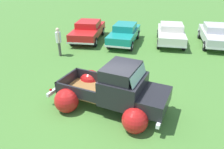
{
  "coord_description": "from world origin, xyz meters",
  "views": [
    {
      "loc": [
        1.47,
        -6.97,
        5.02
      ],
      "look_at": [
        0.0,
        0.83,
        1.03
      ],
      "focal_mm": 33.82,
      "sensor_mm": 36.0,
      "label": 1
    }
  ],
  "objects": [
    {
      "name": "vintage_pickup_truck",
      "position": [
        0.38,
        -0.1,
        0.76
      ],
      "size": [
        4.95,
        3.6,
        1.96
      ],
      "rotation": [
        0.0,
        0.0,
        -0.25
      ],
      "color": "black",
      "rests_on": "ground"
    },
    {
      "name": "spectator_0",
      "position": [
        -4.18,
        4.95,
        1.04
      ],
      "size": [
        0.47,
        0.5,
        1.8
      ],
      "rotation": [
        0.0,
        0.0,
        3.69
      ],
      "color": "#4C4742",
      "rests_on": "ground"
    },
    {
      "name": "show_car_0",
      "position": [
        -3.34,
        8.57,
        0.79
      ],
      "size": [
        2.13,
        4.71,
        1.43
      ],
      "rotation": [
        0.0,
        0.0,
        -1.53
      ],
      "color": "black",
      "rests_on": "ground"
    },
    {
      "name": "show_car_3",
      "position": [
        6.08,
        9.11,
        0.78
      ],
      "size": [
        2.09,
        4.71,
        1.43
      ],
      "rotation": [
        0.0,
        0.0,
        -1.62
      ],
      "color": "black",
      "rests_on": "ground"
    },
    {
      "name": "show_car_1",
      "position": [
        -0.44,
        8.21,
        0.78
      ],
      "size": [
        2.11,
        4.56,
        1.43
      ],
      "rotation": [
        0.0,
        0.0,
        -1.65
      ],
      "color": "black",
      "rests_on": "ground"
    },
    {
      "name": "ground_plane",
      "position": [
        0.0,
        0.0,
        0.0
      ],
      "size": [
        80.0,
        80.0,
        0.0
      ],
      "primitive_type": "plane",
      "color": "#477A33"
    },
    {
      "name": "show_car_2",
      "position": [
        2.92,
        8.86,
        0.78
      ],
      "size": [
        1.94,
        4.27,
        1.43
      ],
      "rotation": [
        0.0,
        0.0,
        -1.58
      ],
      "color": "black",
      "rests_on": "ground"
    }
  ]
}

